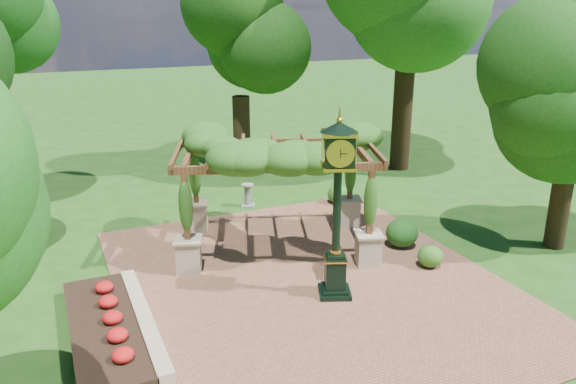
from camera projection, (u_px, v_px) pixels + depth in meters
name	position (u px, v px, depth m)	size (l,w,h in m)	color
ground	(327.00, 299.00, 14.63)	(120.00, 120.00, 0.00)	#1E4714
brick_plaza	(310.00, 282.00, 15.49)	(10.00, 12.00, 0.04)	brown
border_wall	(144.00, 321.00, 13.23)	(0.35, 5.00, 0.40)	#C6B793
flower_bed	(105.00, 331.00, 12.89)	(1.50, 5.00, 0.36)	red
pedestal_clock	(337.00, 194.00, 13.94)	(1.21, 1.21, 4.72)	black
pergola	(276.00, 152.00, 16.86)	(6.94, 5.55, 3.80)	#BAAA8A
sundial	(248.00, 197.00, 21.31)	(0.65, 0.65, 0.89)	gray
shrub_front	(430.00, 256.00, 16.30)	(0.74, 0.74, 0.66)	#2F631C
shrub_mid	(402.00, 233.00, 17.66)	(1.01, 1.01, 0.90)	#1C5217
shrub_back	(338.00, 194.00, 21.62)	(0.80, 0.80, 0.72)	#2E631C
tree_north	(239.00, 33.00, 23.89)	(3.96, 3.96, 9.06)	#312313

